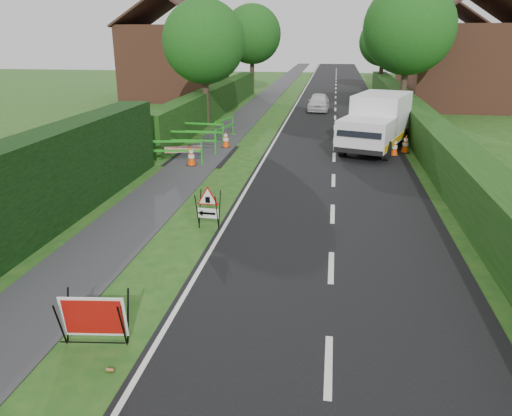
{
  "coord_description": "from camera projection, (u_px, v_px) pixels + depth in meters",
  "views": [
    {
      "loc": [
        2.37,
        -9.1,
        4.9
      ],
      "look_at": [
        0.66,
        2.05,
        0.94
      ],
      "focal_mm": 35.0,
      "sensor_mm": 36.0,
      "label": 1
    }
  ],
  "objects": [
    {
      "name": "tree_nw",
      "position": [
        204.0,
        42.0,
        26.41
      ],
      "size": [
        4.4,
        4.4,
        6.7
      ],
      "color": "#2D2116",
      "rests_on": "ground"
    },
    {
      "name": "house_east_b",
      "position": [
        439.0,
        56.0,
        46.93
      ],
      "size": [
        7.5,
        7.4,
        7.88
      ],
      "color": "brown",
      "rests_on": "ground"
    },
    {
      "name": "hatchback_car",
      "position": [
        319.0,
        102.0,
        33.26
      ],
      "size": [
        1.45,
        3.42,
        1.15
      ],
      "primitive_type": "imported",
      "rotation": [
        0.0,
        0.0,
        -0.03
      ],
      "color": "silver",
      "rests_on": "ground"
    },
    {
      "name": "house_west",
      "position": [
        176.0,
        61.0,
        38.91
      ],
      "size": [
        7.5,
        7.4,
        7.88
      ],
      "color": "brown",
      "rests_on": "ground"
    },
    {
      "name": "road_surface",
      "position": [
        336.0,
        94.0,
        42.73
      ],
      "size": [
        6.0,
        90.0,
        0.02
      ],
      "primitive_type": "cube",
      "color": "black",
      "rests_on": "ground"
    },
    {
      "name": "house_east_a",
      "position": [
        463.0,
        65.0,
        34.02
      ],
      "size": [
        7.5,
        7.4,
        7.88
      ],
      "color": "brown",
      "rests_on": "ground"
    },
    {
      "name": "redwhite_plank",
      "position": [
        184.0,
        160.0,
        20.42
      ],
      "size": [
        1.42,
        0.55,
        0.25
      ],
      "primitive_type": "cube",
      "rotation": [
        0.0,
        0.0,
        0.35
      ],
      "color": "red",
      "rests_on": "ground"
    },
    {
      "name": "ped_barrier_2",
      "position": [
        203.0,
        130.0,
        23.35
      ],
      "size": [
        2.08,
        0.52,
        1.0
      ],
      "rotation": [
        0.0,
        0.0,
        -0.09
      ],
      "color": "#209B1C",
      "rests_on": "ground"
    },
    {
      "name": "tree_fw",
      "position": [
        252.0,
        34.0,
        41.22
      ],
      "size": [
        4.8,
        4.8,
        7.24
      ],
      "color": "#2D2116",
      "rests_on": "ground"
    },
    {
      "name": "red_rect_sign",
      "position": [
        94.0,
        318.0,
        8.13
      ],
      "size": [
        1.12,
        0.76,
        0.9
      ],
      "rotation": [
        0.0,
        0.0,
        0.12
      ],
      "color": "black",
      "rests_on": "ground"
    },
    {
      "name": "tree_fe",
      "position": [
        383.0,
        42.0,
        43.57
      ],
      "size": [
        4.2,
        4.2,
        6.33
      ],
      "color": "#2D2116",
      "rests_on": "ground"
    },
    {
      "name": "footpath",
      "position": [
        272.0,
        93.0,
        43.52
      ],
      "size": [
        2.0,
        90.0,
        0.02
      ],
      "primitive_type": "cube",
      "color": "#2D2D30",
      "rests_on": "ground"
    },
    {
      "name": "traffic_cone_2",
      "position": [
        390.0,
        130.0,
        24.7
      ],
      "size": [
        0.38,
        0.38,
        0.79
      ],
      "color": "black",
      "rests_on": "ground"
    },
    {
      "name": "traffic_cone_3",
      "position": [
        191.0,
        156.0,
        19.43
      ],
      "size": [
        0.38,
        0.38,
        0.79
      ],
      "color": "black",
      "rests_on": "ground"
    },
    {
      "name": "tree_ne",
      "position": [
        409.0,
        28.0,
        28.33
      ],
      "size": [
        5.2,
        5.2,
        7.79
      ],
      "color": "#2D2116",
      "rests_on": "ground"
    },
    {
      "name": "ground",
      "position": [
        210.0,
        281.0,
        10.45
      ],
      "size": [
        120.0,
        120.0,
        0.0
      ],
      "primitive_type": "plane",
      "color": "#1A4D16",
      "rests_on": "ground"
    },
    {
      "name": "triangle_sign",
      "position": [
        207.0,
        204.0,
        12.99
      ],
      "size": [
        0.71,
        0.71,
        1.0
      ],
      "rotation": [
        0.0,
        0.0,
        -0.05
      ],
      "color": "black",
      "rests_on": "ground"
    },
    {
      "name": "traffic_cone_4",
      "position": [
        226.0,
        139.0,
        22.52
      ],
      "size": [
        0.38,
        0.38,
        0.79
      ],
      "color": "black",
      "rests_on": "ground"
    },
    {
      "name": "ped_barrier_3",
      "position": [
        225.0,
        126.0,
        24.45
      ],
      "size": [
        0.78,
        2.09,
        1.0
      ],
      "rotation": [
        0.0,
        0.0,
        1.36
      ],
      "color": "#209B1C",
      "rests_on": "ground"
    },
    {
      "name": "litter_can",
      "position": [
        110.0,
        372.0,
        7.64
      ],
      "size": [
        0.12,
        0.07,
        0.07
      ],
      "primitive_type": "cylinder",
      "rotation": [
        0.0,
        1.57,
        0.0
      ],
      "color": "#BF7F4C",
      "rests_on": "ground"
    },
    {
      "name": "ped_barrier_1",
      "position": [
        192.0,
        139.0,
        21.44
      ],
      "size": [
        2.08,
        0.46,
        1.0
      ],
      "rotation": [
        0.0,
        0.0,
        0.05
      ],
      "color": "#209B1C",
      "rests_on": "ground"
    },
    {
      "name": "traffic_cone_1",
      "position": [
        405.0,
        144.0,
        21.54
      ],
      "size": [
        0.38,
        0.38,
        0.79
      ],
      "color": "black",
      "rests_on": "ground"
    },
    {
      "name": "hedge_east",
      "position": [
        417.0,
        139.0,
        24.44
      ],
      "size": [
        1.2,
        50.0,
        1.5
      ],
      "primitive_type": "cube",
      "color": "#14380F",
      "rests_on": "ground"
    },
    {
      "name": "hedge_west_far",
      "position": [
        216.0,
        115.0,
        31.69
      ],
      "size": [
        1.0,
        24.0,
        1.8
      ],
      "primitive_type": "cube",
      "color": "#14380F",
      "rests_on": "ground"
    },
    {
      "name": "works_van",
      "position": [
        377.0,
        121.0,
        21.82
      ],
      "size": [
        3.53,
        5.57,
        2.38
      ],
      "rotation": [
        0.0,
        0.0,
        -0.31
      ],
      "color": "silver",
      "rests_on": "ground"
    },
    {
      "name": "ped_barrier_0",
      "position": [
        176.0,
        149.0,
        19.55
      ],
      "size": [
        2.09,
        0.7,
        1.0
      ],
      "rotation": [
        0.0,
        0.0,
        0.18
      ],
      "color": "#209B1C",
      "rests_on": "ground"
    },
    {
      "name": "traffic_cone_0",
      "position": [
        394.0,
        147.0,
        21.02
      ],
      "size": [
        0.38,
        0.38,
        0.79
      ],
      "color": "black",
      "rests_on": "ground"
    }
  ]
}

